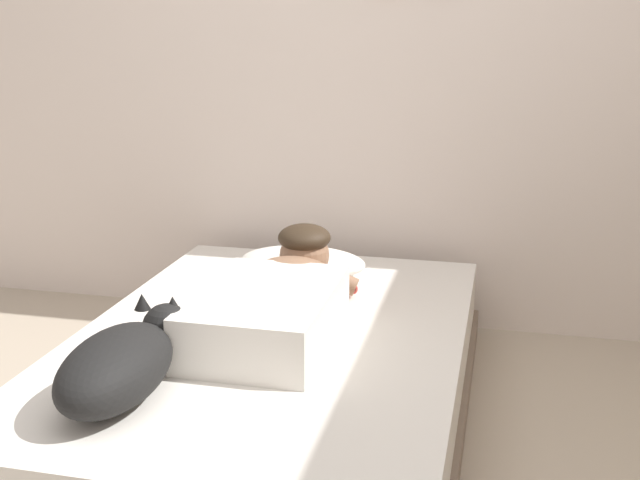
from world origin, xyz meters
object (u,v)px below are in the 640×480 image
object	(u,v)px
bed	(272,380)
person_lying	(278,298)
coffee_cup	(338,288)
pillow	(302,262)
cell_phone	(261,313)
dog	(123,363)

from	to	relation	value
bed	person_lying	xyz separation A→B (m)	(0.01, 0.05, 0.28)
coffee_cup	pillow	bearing A→B (deg)	130.92
bed	pillow	distance (m)	0.67
bed	cell_phone	world-z (taller)	cell_phone
person_lying	bed	bearing A→B (deg)	-100.48
bed	pillow	world-z (taller)	pillow
pillow	cell_phone	world-z (taller)	pillow
dog	coffee_cup	size ratio (longest dim) A/B	4.60
pillow	bed	bearing A→B (deg)	-85.18
dog	cell_phone	distance (m)	0.73
bed	coffee_cup	world-z (taller)	coffee_cup
bed	cell_phone	size ratio (longest dim) A/B	13.90
pillow	person_lying	xyz separation A→B (m)	(0.06, -0.57, 0.05)
pillow	dog	world-z (taller)	dog
pillow	dog	xyz separation A→B (m)	(-0.21, -1.17, 0.05)
pillow	dog	size ratio (longest dim) A/B	0.90
pillow	coffee_cup	bearing A→B (deg)	-49.08
pillow	dog	distance (m)	1.19
bed	person_lying	distance (m)	0.28
person_lying	dog	distance (m)	0.66
pillow	cell_phone	size ratio (longest dim) A/B	3.71
bed	cell_phone	bearing A→B (deg)	117.81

